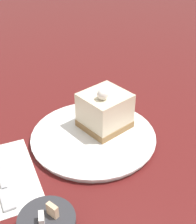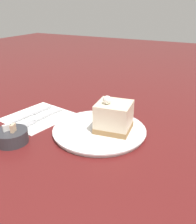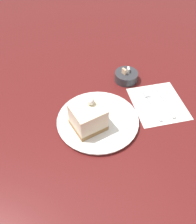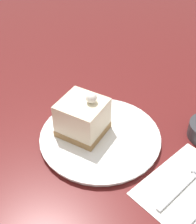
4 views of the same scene
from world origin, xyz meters
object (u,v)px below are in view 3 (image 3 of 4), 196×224
object	(u,v)px
cake_slice	(88,117)
fork	(150,101)
plate	(98,121)
knife	(166,105)
sugar_bowl	(126,76)

from	to	relation	value
cake_slice	fork	bearing A→B (deg)	-0.99
plate	cake_slice	distance (m)	0.06
knife	sugar_bowl	world-z (taller)	sugar_bowl
plate	sugar_bowl	world-z (taller)	sugar_bowl
knife	sugar_bowl	distance (m)	0.20
knife	sugar_bowl	size ratio (longest dim) A/B	1.81
fork	sugar_bowl	size ratio (longest dim) A/B	1.94
plate	cake_slice	bearing A→B (deg)	-160.87
cake_slice	sugar_bowl	distance (m)	0.29
fork	plate	bearing A→B (deg)	-166.65
plate	sugar_bowl	distance (m)	0.25
cake_slice	knife	xyz separation A→B (m)	(0.30, -0.01, -0.05)
knife	plate	bearing A→B (deg)	-176.35
knife	sugar_bowl	xyz separation A→B (m)	(-0.07, 0.18, 0.01)
cake_slice	sugar_bowl	bearing A→B (deg)	29.45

